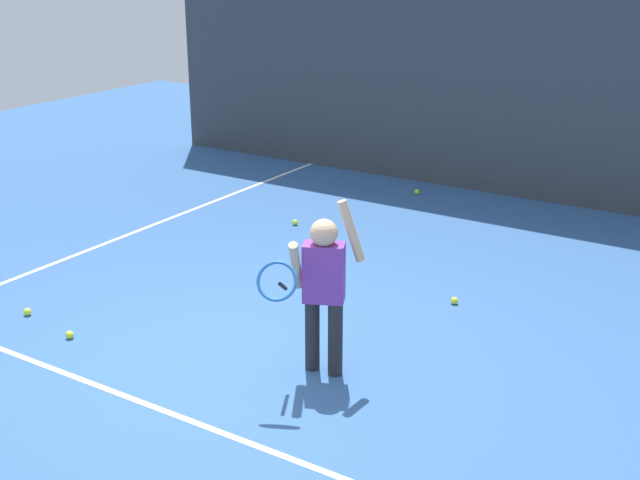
% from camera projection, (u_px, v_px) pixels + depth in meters
% --- Properties ---
extents(ground_plane, '(20.00, 20.00, 0.00)m').
position_uv_depth(ground_plane, '(232.00, 364.00, 6.44)').
color(ground_plane, '#335B93').
extents(court_line_baseline, '(9.00, 0.05, 0.00)m').
position_uv_depth(court_line_baseline, '(161.00, 410.00, 5.82)').
color(court_line_baseline, white).
rests_on(court_line_baseline, ground).
extents(court_line_sideline, '(0.05, 9.00, 0.00)m').
position_uv_depth(court_line_sideline, '(76.00, 255.00, 8.67)').
color(court_line_sideline, white).
rests_on(court_line_sideline, ground).
extents(back_fence_windscreen, '(10.17, 0.08, 3.15)m').
position_uv_depth(back_fence_windscreen, '(506.00, 69.00, 10.27)').
color(back_fence_windscreen, '#383D42').
rests_on(back_fence_windscreen, ground).
extents(fence_post_0, '(0.09, 0.09, 3.30)m').
position_uv_depth(fence_post_0, '(199.00, 38.00, 12.80)').
color(fence_post_0, slate).
rests_on(fence_post_0, ground).
extents(fence_post_1, '(0.09, 0.09, 3.30)m').
position_uv_depth(fence_post_1, '(509.00, 62.00, 10.30)').
color(fence_post_1, slate).
rests_on(fence_post_1, ground).
extents(tennis_player, '(0.52, 0.78, 1.35)m').
position_uv_depth(tennis_player, '(322.00, 283.00, 6.08)').
color(tennis_player, '#232326').
rests_on(tennis_player, ground).
extents(tennis_ball_0, '(0.07, 0.07, 0.07)m').
position_uv_depth(tennis_ball_0, '(454.00, 301.00, 7.50)').
color(tennis_ball_0, '#CCE033').
rests_on(tennis_ball_0, ground).
extents(tennis_ball_1, '(0.07, 0.07, 0.07)m').
position_uv_depth(tennis_ball_1, '(295.00, 222.00, 9.57)').
color(tennis_ball_1, '#CCE033').
rests_on(tennis_ball_1, ground).
extents(tennis_ball_2, '(0.07, 0.07, 0.07)m').
position_uv_depth(tennis_ball_2, '(28.00, 312.00, 7.27)').
color(tennis_ball_2, '#CCE033').
rests_on(tennis_ball_2, ground).
extents(tennis_ball_3, '(0.07, 0.07, 0.07)m').
position_uv_depth(tennis_ball_3, '(70.00, 335.00, 6.85)').
color(tennis_ball_3, '#CCE033').
rests_on(tennis_ball_3, ground).
extents(tennis_ball_5, '(0.07, 0.07, 0.07)m').
position_uv_depth(tennis_ball_5, '(417.00, 192.00, 10.73)').
color(tennis_ball_5, '#CCE033').
rests_on(tennis_ball_5, ground).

